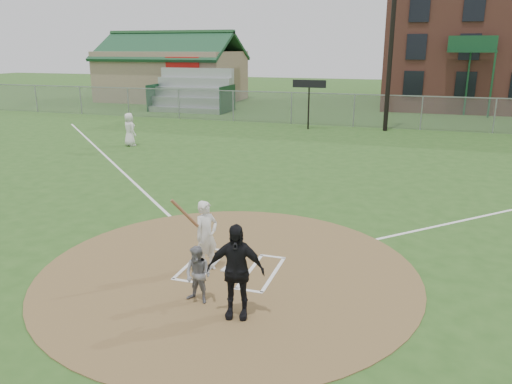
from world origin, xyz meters
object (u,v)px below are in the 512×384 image
(umpire, at_px, (236,271))
(ondeck_player, at_px, (129,130))
(batter_at_plate, at_px, (206,236))
(catcher, at_px, (198,275))
(home_plate, at_px, (232,269))

(umpire, xyz_separation_m, ondeck_player, (-10.76, 13.99, -0.10))
(umpire, distance_m, batter_at_plate, 2.11)
(catcher, height_order, batter_at_plate, batter_at_plate)
(ondeck_player, relative_size, batter_at_plate, 0.93)
(home_plate, xyz_separation_m, ondeck_player, (-10.00, 12.15, 0.79))
(batter_at_plate, bearing_deg, catcher, -73.22)
(home_plate, bearing_deg, umpire, -67.60)
(home_plate, relative_size, batter_at_plate, 0.23)
(catcher, xyz_separation_m, ondeck_player, (-9.88, 13.72, 0.23))
(home_plate, height_order, ondeck_player, ondeck_player)
(umpire, relative_size, batter_at_plate, 1.01)
(home_plate, bearing_deg, batter_at_plate, -161.46)
(home_plate, distance_m, batter_at_plate, 0.98)
(home_plate, distance_m, umpire, 2.18)
(home_plate, bearing_deg, catcher, -94.20)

